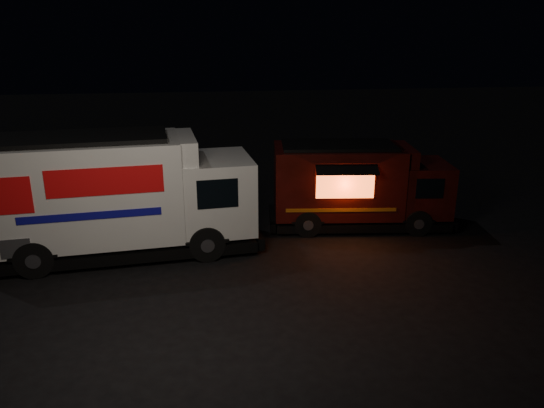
{
  "coord_description": "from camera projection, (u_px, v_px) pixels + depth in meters",
  "views": [
    {
      "loc": [
        -1.32,
        -12.39,
        5.98
      ],
      "look_at": [
        0.63,
        2.0,
        1.11
      ],
      "focal_mm": 35.0,
      "sensor_mm": 36.0,
      "label": 1
    }
  ],
  "objects": [
    {
      "name": "red_truck",
      "position": [
        361.0,
        185.0,
        16.42
      ],
      "size": [
        5.84,
        2.68,
        2.63
      ],
      "primitive_type": null,
      "rotation": [
        0.0,
        0.0,
        -0.11
      ],
      "color": "#3E0D0B",
      "rests_on": "ground"
    },
    {
      "name": "white_truck",
      "position": [
        124.0,
        195.0,
        14.34
      ],
      "size": [
        7.55,
        3.2,
        3.33
      ],
      "primitive_type": null,
      "rotation": [
        0.0,
        0.0,
        0.1
      ],
      "color": "silver",
      "rests_on": "ground"
    },
    {
      "name": "ground",
      "position": [
        258.0,
        270.0,
        13.72
      ],
      "size": [
        80.0,
        80.0,
        0.0
      ],
      "primitive_type": "plane",
      "color": "black",
      "rests_on": "ground"
    }
  ]
}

